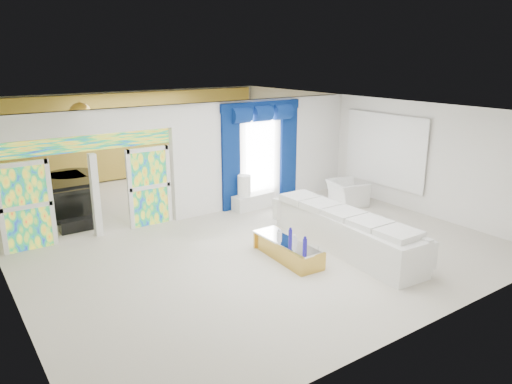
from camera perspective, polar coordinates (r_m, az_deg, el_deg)
floor at (r=12.34m, az=-4.34°, el=-3.87°), size 12.00×12.00×0.00m
dividing_wall at (r=13.88m, az=1.10°, el=4.86°), size 5.70×0.18×3.00m
dividing_header at (r=11.52m, az=-19.66°, el=7.80°), size 4.30×0.18×0.55m
stained_panel_left at (r=11.59m, az=-25.63°, el=-1.57°), size 0.95×0.04×2.00m
stained_panel_right at (r=12.30m, az=-12.54°, el=0.61°), size 0.95×0.04×2.00m
stained_transom at (r=11.59m, az=-19.45°, el=5.48°), size 4.00×0.05×0.35m
window_pane at (r=13.67m, az=0.49°, el=4.47°), size 1.00×0.02×2.30m
blue_drape_left at (r=13.12m, az=-3.01°, el=3.73°), size 0.55×0.10×2.80m
blue_drape_right at (r=14.25m, az=3.86°, el=4.70°), size 0.55×0.10×2.80m
blue_pelmet at (r=13.44m, az=0.58°, el=10.18°), size 2.60×0.12×0.25m
wall_mirror at (r=14.31m, az=15.03°, el=4.85°), size 0.04×2.70×1.90m
gold_curtains at (r=17.18m, az=-14.58°, el=6.51°), size 9.70×0.12×2.90m
white_sofa at (r=10.86m, az=10.42°, el=-4.73°), size 1.15×4.15×0.78m
coffee_table at (r=10.29m, az=3.80°, el=-6.84°), size 0.71×1.82×0.40m
console_table at (r=13.52m, az=-0.34°, el=-1.09°), size 1.28×0.49×0.42m
table_lamp at (r=13.23m, az=-1.41°, el=0.75°), size 0.36×0.36×0.58m
armchair at (r=14.09m, az=10.78°, el=-0.11°), size 1.15×1.25×0.68m
grand_piano at (r=14.05m, az=-22.19°, el=-0.50°), size 1.46×1.90×0.96m
piano_bench at (r=12.65m, az=-20.36°, el=-3.65°), size 0.88×0.35×0.29m
chandelier at (r=13.98m, az=-20.15°, el=8.74°), size 0.60×0.60×0.60m
decanters at (r=10.09m, az=4.34°, el=-5.56°), size 0.20×0.90×0.23m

